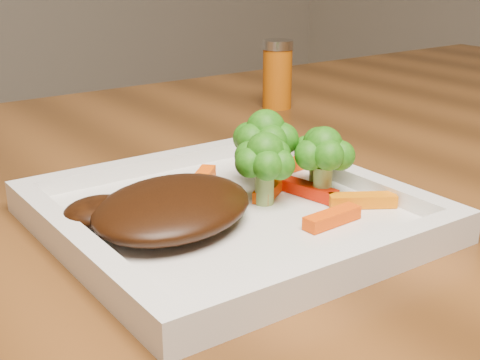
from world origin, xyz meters
TOP-DOWN VIEW (x-y plane):
  - plate at (-0.05, -0.28)m, footprint 0.27×0.27m
  - steak at (-0.10, -0.27)m, footprint 0.17×0.16m
  - broccoli_0 at (0.01, -0.24)m, footprint 0.08×0.08m
  - broccoli_1 at (0.04, -0.27)m, footprint 0.06×0.06m
  - broccoli_2 at (0.03, -0.29)m, footprint 0.06×0.06m
  - broccoli_3 at (-0.02, -0.28)m, footprint 0.07×0.07m
  - carrot_0 at (-0.00, -0.34)m, footprint 0.05×0.02m
  - carrot_1 at (0.04, -0.33)m, footprint 0.05×0.04m
  - carrot_3 at (0.05, -0.23)m, footprint 0.05×0.02m
  - carrot_4 at (-0.04, -0.21)m, footprint 0.04×0.04m
  - carrot_5 at (0.02, -0.29)m, footprint 0.02×0.05m
  - carrot_6 at (-0.00, -0.27)m, footprint 0.05×0.04m
  - spice_shaker at (0.23, 0.02)m, footprint 0.04×0.04m

SIDE VIEW (x-z plane):
  - plate at x=-0.05m, z-range 0.75..0.76m
  - carrot_0 at x=0.00m, z-range 0.76..0.77m
  - carrot_1 at x=0.04m, z-range 0.76..0.77m
  - carrot_3 at x=0.05m, z-range 0.76..0.77m
  - carrot_4 at x=-0.04m, z-range 0.76..0.77m
  - carrot_5 at x=0.02m, z-range 0.76..0.77m
  - carrot_6 at x=0.00m, z-range 0.76..0.77m
  - steak at x=-0.10m, z-range 0.76..0.79m
  - broccoli_2 at x=0.03m, z-range 0.76..0.82m
  - broccoli_3 at x=-0.02m, z-range 0.76..0.82m
  - broccoli_1 at x=0.04m, z-range 0.76..0.83m
  - spice_shaker at x=0.23m, z-range 0.75..0.84m
  - broccoli_0 at x=0.01m, z-range 0.76..0.83m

